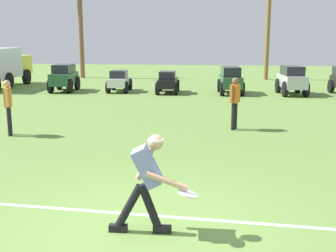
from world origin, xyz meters
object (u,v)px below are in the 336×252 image
at_px(parked_car_slot_b, 119,81).
at_px(parked_car_slot_d, 231,79).
at_px(palm_tree_far_left, 81,21).
at_px(parked_car_slot_e, 292,80).
at_px(frisbee_in_flight, 188,194).
at_px(teammate_near_sideline, 8,102).
at_px(teammate_midfield, 235,98).
at_px(parked_car_slot_c, 168,82).
at_px(frisbee_thrower, 147,178).
at_px(palm_tree_left_of_centre, 268,17).
at_px(parked_car_slot_a, 64,77).
at_px(box_truck, 2,66).

relative_size(parked_car_slot_b, parked_car_slot_d, 0.91).
relative_size(parked_car_slot_b, palm_tree_far_left, 0.34).
distance_m(parked_car_slot_e, palm_tree_far_left, 15.69).
bearing_deg(frisbee_in_flight, teammate_near_sideline, 133.70).
distance_m(teammate_midfield, parked_car_slot_c, 9.11).
distance_m(frisbee_thrower, parked_car_slot_c, 15.78).
height_order(teammate_near_sideline, palm_tree_left_of_centre, palm_tree_left_of_centre).
height_order(frisbee_in_flight, parked_car_slot_d, parked_car_slot_d).
xyz_separation_m(teammate_midfield, palm_tree_far_left, (-10.16, 16.52, 2.98)).
relative_size(frisbee_thrower, palm_tree_left_of_centre, 0.21).
bearing_deg(parked_car_slot_a, parked_car_slot_c, -0.64).
bearing_deg(parked_car_slot_d, parked_car_slot_c, -177.77).
distance_m(teammate_near_sideline, box_truck, 12.94).
bearing_deg(teammate_near_sideline, teammate_midfield, 14.04).
bearing_deg(box_truck, frisbee_thrower, -56.60).
height_order(frisbee_in_flight, parked_car_slot_e, parked_car_slot_e).
bearing_deg(palm_tree_far_left, frisbee_thrower, -69.70).
xyz_separation_m(teammate_midfield, palm_tree_left_of_centre, (2.62, 16.71, 3.16)).
bearing_deg(parked_car_slot_a, frisbee_thrower, -65.66).
bearing_deg(teammate_near_sideline, parked_car_slot_d, 58.20).
distance_m(parked_car_slot_d, box_truck, 12.66).
xyz_separation_m(parked_car_slot_b, parked_car_slot_e, (8.69, -0.21, 0.18)).
bearing_deg(parked_car_slot_d, teammate_midfield, -90.46).
xyz_separation_m(frisbee_in_flight, parked_car_slot_b, (-4.82, 16.14, -0.09)).
relative_size(palm_tree_far_left, palm_tree_left_of_centre, 0.97).
distance_m(parked_car_slot_c, parked_car_slot_e, 6.11).
xyz_separation_m(parked_car_slot_c, box_truck, (-9.47, 1.19, 0.67)).
xyz_separation_m(box_truck, palm_tree_left_of_centre, (15.16, 6.96, 2.86)).
distance_m(frisbee_thrower, teammate_midfield, 7.26).
xyz_separation_m(box_truck, palm_tree_far_left, (2.38, 6.77, 2.69)).
xyz_separation_m(parked_car_slot_b, parked_car_slot_c, (2.58, -0.29, 0.00)).
xyz_separation_m(teammate_near_sideline, parked_car_slot_a, (-2.24, 10.20, -0.20)).
distance_m(parked_car_slot_b, box_truck, 6.98).
distance_m(frisbee_thrower, parked_car_slot_a, 17.29).
height_order(parked_car_slot_a, parked_car_slot_b, parked_car_slot_a).
distance_m(frisbee_in_flight, palm_tree_left_of_centre, 24.49).
relative_size(teammate_midfield, palm_tree_left_of_centre, 0.23).
distance_m(parked_car_slot_b, palm_tree_left_of_centre, 11.94).
bearing_deg(palm_tree_far_left, box_truck, -109.39).
bearing_deg(frisbee_in_flight, parked_car_slot_a, 115.83).
bearing_deg(palm_tree_left_of_centre, parked_car_slot_e, -87.04).
relative_size(frisbee_thrower, parked_car_slot_a, 0.58).
bearing_deg(palm_tree_left_of_centre, frisbee_in_flight, -98.19).
bearing_deg(box_truck, palm_tree_left_of_centre, 24.66).
bearing_deg(parked_car_slot_a, palm_tree_far_left, 101.61).
relative_size(frisbee_in_flight, palm_tree_left_of_centre, 0.05).
relative_size(parked_car_slot_a, parked_car_slot_c, 1.09).
relative_size(parked_car_slot_c, palm_tree_far_left, 0.34).
relative_size(frisbee_in_flight, parked_car_slot_c, 0.15).
bearing_deg(parked_car_slot_b, teammate_near_sideline, -93.55).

